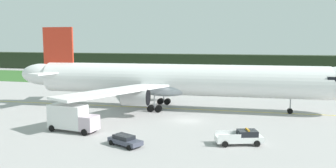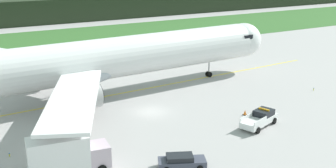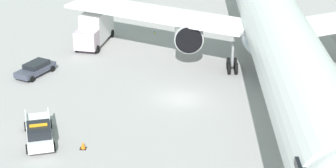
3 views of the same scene
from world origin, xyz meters
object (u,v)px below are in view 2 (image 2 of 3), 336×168
Objects in this scene: airliner at (94,61)px; ops_pickup_truck at (260,119)px; apron_cone at (245,113)px; staff_car at (181,161)px; catering_truck at (66,155)px.

ops_pickup_truck is (13.02, -19.39, -4.42)m from airliner.
ops_pickup_truck is 3.82m from apron_cone.
staff_car is 7.60× the size of apron_cone.
staff_car is (-0.44, -23.54, -4.62)m from airliner.
ops_pickup_truck is at bearing 17.13° from staff_car.
apron_cone is (14.31, 7.82, -0.40)m from staff_car.
airliner reaches higher than catering_truck.
staff_car is at bearing -23.52° from catering_truck.
ops_pickup_truck is 9.51× the size of apron_cone.
ops_pickup_truck is 23.17m from catering_truck.
ops_pickup_truck is 1.25× the size of staff_car.
staff_car is (-13.46, -4.15, -0.20)m from ops_pickup_truck.
airliner reaches higher than ops_pickup_truck.
ops_pickup_truck reaches higher than apron_cone.
ops_pickup_truck is 0.80× the size of catering_truck.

